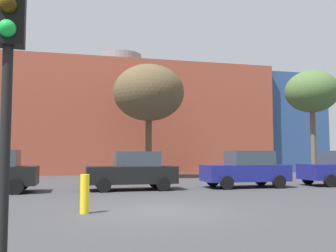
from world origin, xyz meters
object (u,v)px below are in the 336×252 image
parked_car_2 (133,171)px  parked_car_3 (246,169)px  traffic_light_near_left (8,53)px  bollard_yellow_0 (85,194)px  bare_tree_2 (149,93)px  bare_tree_0 (312,92)px

parked_car_2 → parked_car_3: 5.56m
traffic_light_near_left → bollard_yellow_0: bearing=167.4°
parked_car_3 → bare_tree_2: 10.18m
bare_tree_2 → bare_tree_0: bearing=-13.5°
parked_car_3 → bare_tree_0: (7.71, 5.67, 5.01)m
parked_car_2 → bollard_yellow_0: (-2.28, -6.51, -0.33)m
parked_car_2 → bare_tree_2: bare_tree_2 is taller
parked_car_2 → bollard_yellow_0: bearing=70.7°
parked_car_2 → bare_tree_0: size_ratio=0.54×
bare_tree_2 → bollard_yellow_0: (-4.59, -14.81, -5.28)m
parked_car_2 → parked_car_3: bearing=-180.0°
bare_tree_0 → bare_tree_2: bearing=166.5°
bare_tree_0 → parked_car_2: bearing=-156.9°
traffic_light_near_left → bare_tree_2: 21.74m
parked_car_2 → bare_tree_2: (2.31, 8.30, 4.95)m
traffic_light_near_left → bare_tree_0: 24.79m
parked_car_2 → parked_car_3: parked_car_3 is taller
parked_car_3 → bollard_yellow_0: parked_car_3 is taller
bare_tree_0 → bollard_yellow_0: (-15.55, -12.18, -5.36)m
parked_car_3 → bollard_yellow_0: (-7.84, -6.51, -0.36)m
parked_car_2 → parked_car_3: size_ratio=0.97×
parked_car_3 → traffic_light_near_left: (-8.90, -12.48, 1.88)m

